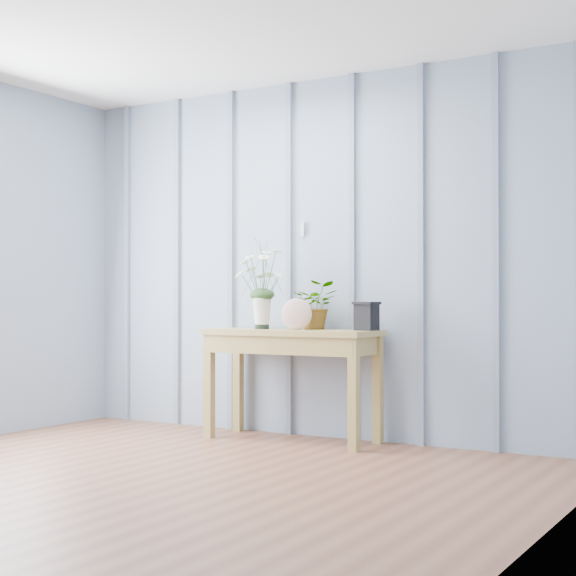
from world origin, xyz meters
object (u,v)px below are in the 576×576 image
Objects in this scene: daisy_vase at (262,274)px; carved_box at (367,316)px; sideboard at (292,346)px; felt_disc_vessel at (297,314)px.

carved_box is at bearing 6.31° from daisy_vase.
sideboard is 5.69× the size of felt_disc_vessel.
carved_box is (0.75, 0.08, -0.28)m from daisy_vase.
sideboard is 6.41× the size of carved_box.
felt_disc_vessel is at bearing -164.97° from carved_box.
sideboard is at bearing 126.15° from felt_disc_vessel.
carved_box reaches higher than sideboard.
daisy_vase is 2.88× the size of felt_disc_vessel.
felt_disc_vessel reaches higher than sideboard.
daisy_vase reaches higher than carved_box.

